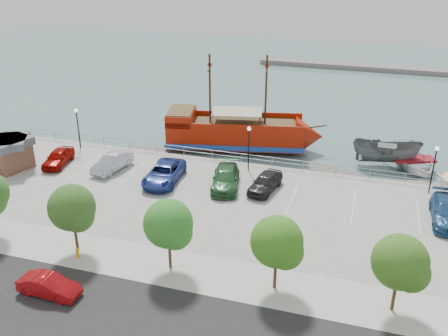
% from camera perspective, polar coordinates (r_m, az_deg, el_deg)
% --- Properties ---
extents(ground, '(160.00, 160.00, 0.00)m').
position_cam_1_polar(ground, '(41.98, 0.50, -4.98)').
color(ground, slate).
extents(street, '(100.00, 8.00, 0.04)m').
position_cam_1_polar(street, '(29.31, -8.99, -18.13)').
color(street, black).
rests_on(street, land_slab).
extents(sidewalk, '(100.00, 4.00, 0.05)m').
position_cam_1_polar(sidewalk, '(33.50, -4.52, -11.57)').
color(sidewalk, beige).
rests_on(sidewalk, land_slab).
extents(seawall_railing, '(50.00, 0.06, 1.00)m').
position_cam_1_polar(seawall_railing, '(48.04, 3.18, 1.02)').
color(seawall_railing, gray).
rests_on(seawall_railing, land_slab).
extents(far_shore, '(40.00, 3.00, 0.80)m').
position_cam_1_polar(far_shore, '(92.24, 16.78, 10.91)').
color(far_shore, gray).
rests_on(far_shore, ground).
extents(pirate_ship, '(17.22, 7.86, 10.68)m').
position_cam_1_polar(pirate_ship, '(53.73, 2.59, 3.96)').
color(pirate_ship, '#9F1804').
rests_on(pirate_ship, ground).
extents(patrol_boat, '(6.76, 2.84, 2.57)m').
position_cam_1_polar(patrol_boat, '(52.18, 18.03, 1.48)').
color(patrol_boat, '#545658').
rests_on(patrol_boat, ground).
extents(speedboat, '(7.00, 8.04, 1.39)m').
position_cam_1_polar(speedboat, '(52.53, 20.80, 0.51)').
color(speedboat, white).
rests_on(speedboat, ground).
extents(dock_west, '(6.65, 3.81, 0.37)m').
position_cam_1_polar(dock_west, '(54.00, -9.82, 1.89)').
color(dock_west, slate).
rests_on(dock_west, ground).
extents(dock_mid, '(7.13, 4.40, 0.39)m').
position_cam_1_polar(dock_mid, '(48.75, 13.72, -1.04)').
color(dock_mid, '#696257').
rests_on(dock_mid, ground).
extents(dock_east, '(7.34, 3.68, 0.40)m').
position_cam_1_polar(dock_east, '(49.05, 22.10, -2.07)').
color(dock_east, gray).
rests_on(dock_east, ground).
extents(shed, '(4.54, 4.54, 2.98)m').
position_cam_1_polar(shed, '(50.95, -23.40, 1.65)').
color(shed, brown).
rests_on(shed, land_slab).
extents(street_sedan, '(3.96, 1.48, 1.29)m').
position_cam_1_polar(street_sedan, '(32.86, -19.37, -12.59)').
color(street_sedan, '#A30C0F').
rests_on(street_sedan, street).
extents(fire_hydrant, '(0.27, 0.27, 0.79)m').
position_cam_1_polar(fire_hydrant, '(35.76, -16.40, -9.24)').
color(fire_hydrant, '#E0B10B').
rests_on(fire_hydrant, sidewalk).
extents(lamp_post_left, '(0.36, 0.36, 4.28)m').
position_cam_1_polar(lamp_post_left, '(53.01, -16.41, 5.14)').
color(lamp_post_left, black).
rests_on(lamp_post_left, land_slab).
extents(lamp_post_mid, '(0.36, 0.36, 4.28)m').
position_cam_1_polar(lamp_post_mid, '(45.94, 2.85, 3.15)').
color(lamp_post_mid, black).
rests_on(lamp_post_mid, land_slab).
extents(lamp_post_right, '(0.36, 0.36, 4.28)m').
position_cam_1_polar(lamp_post_right, '(45.10, 22.93, 0.70)').
color(lamp_post_right, black).
rests_on(lamp_post_right, land_slab).
extents(tree_c, '(3.30, 3.20, 5.00)m').
position_cam_1_polar(tree_c, '(35.00, -16.85, -4.59)').
color(tree_c, '#473321').
rests_on(tree_c, sidewalk).
extents(tree_d, '(3.30, 3.20, 5.00)m').
position_cam_1_polar(tree_d, '(31.91, -6.20, -6.59)').
color(tree_d, '#473321').
rests_on(tree_d, sidewalk).
extents(tree_e, '(3.30, 3.20, 5.00)m').
position_cam_1_polar(tree_e, '(30.16, 6.29, -8.63)').
color(tree_e, '#473321').
rests_on(tree_e, sidewalk).
extents(tree_f, '(3.30, 3.20, 5.00)m').
position_cam_1_polar(tree_f, '(29.98, 19.73, -10.36)').
color(tree_f, '#473321').
rests_on(tree_f, sidewalk).
extents(parked_car_a, '(2.45, 4.68, 1.52)m').
position_cam_1_polar(parked_car_a, '(50.33, -18.42, 1.16)').
color(parked_car_a, '#900803').
rests_on(parked_car_a, land_slab).
extents(parked_car_b, '(2.41, 4.85, 1.53)m').
position_cam_1_polar(parked_car_b, '(47.78, -12.66, 0.60)').
color(parked_car_b, '#A3ABB4').
rests_on(parked_car_b, land_slab).
extents(parked_car_c, '(3.08, 6.00, 1.62)m').
position_cam_1_polar(parked_car_c, '(44.73, -6.87, -0.60)').
color(parked_car_c, navy).
rests_on(parked_car_c, land_slab).
extents(parked_car_d, '(3.36, 5.90, 1.61)m').
position_cam_1_polar(parked_car_d, '(43.48, 0.18, -1.19)').
color(parked_car_d, '#295B2F').
rests_on(parked_car_d, land_slab).
extents(parked_car_e, '(2.64, 4.80, 1.55)m').
position_cam_1_polar(parked_car_e, '(43.01, 4.73, -1.63)').
color(parked_car_e, black).
rests_on(parked_car_e, land_slab).
extents(parked_car_h, '(2.36, 5.63, 1.62)m').
position_cam_1_polar(parked_car_h, '(41.89, 24.14, -4.61)').
color(parked_car_h, '#245180').
rests_on(parked_car_h, land_slab).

